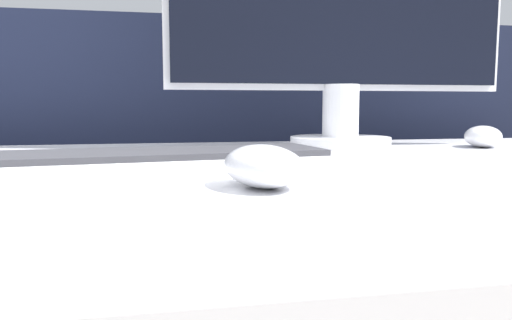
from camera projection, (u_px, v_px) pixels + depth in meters
name	position (u px, v px, depth m)	size (l,w,h in m)	color
partition_panel	(173.00, 224.00, 1.24)	(5.00, 0.03, 1.02)	black
computer_mouse_near	(263.00, 166.00, 0.51)	(0.09, 0.13, 0.04)	white
keyboard	(161.00, 160.00, 0.66)	(0.47, 0.20, 0.02)	silver
computer_mouse_far	(483.00, 136.00, 0.98)	(0.11, 0.12, 0.04)	white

